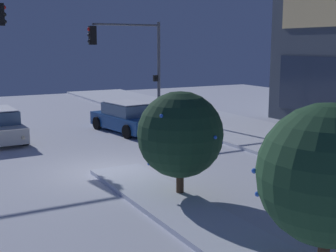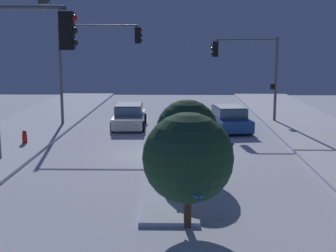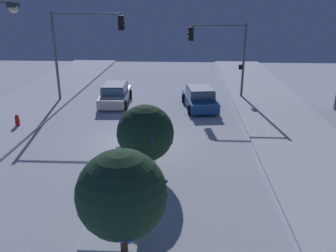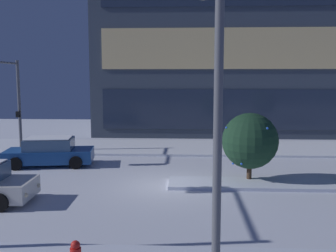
# 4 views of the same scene
# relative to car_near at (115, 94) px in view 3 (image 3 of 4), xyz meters

# --- Properties ---
(ground) EXTENTS (52.00, 52.00, 0.00)m
(ground) POSITION_rel_car_near_xyz_m (7.25, 2.57, -0.71)
(ground) COLOR silver
(curb_strip_far) EXTENTS (52.00, 5.20, 0.14)m
(curb_strip_far) POSITION_rel_car_near_xyz_m (7.25, 11.30, -0.64)
(curb_strip_far) COLOR silver
(curb_strip_far) RESTS_ON ground
(median_strip) EXTENTS (9.00, 1.80, 0.14)m
(median_strip) POSITION_rel_car_near_xyz_m (11.74, 2.85, -0.64)
(median_strip) COLOR silver
(median_strip) RESTS_ON ground
(car_near) EXTENTS (4.84, 2.17, 1.49)m
(car_near) POSITION_rel_car_near_xyz_m (0.00, 0.00, 0.00)
(car_near) COLOR silver
(car_near) RESTS_ON ground
(car_far) EXTENTS (4.74, 2.59, 1.49)m
(car_far) POSITION_rel_car_near_xyz_m (0.80, 6.15, -0.00)
(car_far) COLOR #19478C
(car_far) RESTS_ON ground
(traffic_light_corner_far_left) EXTENTS (0.32, 4.40, 5.64)m
(traffic_light_corner_far_left) POSITION_rel_car_near_xyz_m (-2.20, 7.78, 3.18)
(traffic_light_corner_far_left) COLOR #565960
(traffic_light_corner_far_left) RESTS_ON ground
(traffic_light_corner_near_left) EXTENTS (0.32, 5.28, 6.50)m
(traffic_light_corner_near_left) POSITION_rel_car_near_xyz_m (-0.61, -2.31, 3.86)
(traffic_light_corner_near_left) COLOR #565960
(traffic_light_corner_near_left) RESTS_ON ground
(fire_hydrant) EXTENTS (0.48, 0.26, 0.81)m
(fire_hydrant) POSITION_rel_car_near_xyz_m (5.42, -4.86, -0.32)
(fire_hydrant) COLOR red
(fire_hydrant) RESTS_ON ground
(decorated_tree_median) EXTENTS (2.46, 2.46, 3.08)m
(decorated_tree_median) POSITION_rel_car_near_xyz_m (10.78, 3.45, 1.13)
(decorated_tree_median) COLOR #473323
(decorated_tree_median) RESTS_ON ground
(decorated_tree_left_of_median) EXTENTS (2.64, 2.60, 3.36)m
(decorated_tree_left_of_median) POSITION_rel_car_near_xyz_m (16.19, 3.39, 1.35)
(decorated_tree_left_of_median) COLOR #473323
(decorated_tree_left_of_median) RESTS_ON ground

